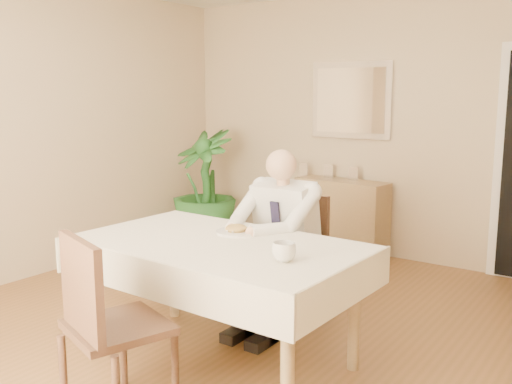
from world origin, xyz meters
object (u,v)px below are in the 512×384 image
Objects in this scene: coffee_mug at (284,252)px; sideboard at (341,217)px; chair_far at (295,249)px; dining_table at (218,255)px; chair_near at (104,318)px; seated_man at (273,232)px; potted_palm at (204,188)px.

sideboard is at bearing 110.56° from coffee_mug.
chair_far is 1.77m from sideboard.
chair_far reaches higher than dining_table.
coffee_mug is at bearing 70.10° from chair_near.
seated_man is 9.76× the size of coffee_mug.
chair_far is 0.72× the size of potted_palm.
sideboard is (-0.44, 3.42, -0.17)m from chair_near.
potted_palm is (-1.38, -0.51, 0.24)m from sideboard.
seated_man reaches higher than sideboard.
dining_table is 1.40× the size of potted_palm.
chair_near is (-0.04, -1.72, 0.04)m from chair_far.
chair_far is 1.72m from chair_near.
chair_near reaches higher than coffee_mug.
seated_man is at bearing 126.98° from coffee_mug.
chair_far is 1.17m from coffee_mug.
sideboard is at bearing 107.11° from chair_far.
seated_man reaches higher than chair_far.
seated_man reaches higher than dining_table.
chair_near is at bearing -77.27° from sideboard.
seated_man is at bearing 91.72° from dining_table.
dining_table is 1.84× the size of sideboard.
sideboard is 0.77× the size of potted_palm.
dining_table is 0.85m from chair_near.
potted_palm reaches higher than coffee_mug.
chair_far is 0.93× the size of chair_near.
seated_man is at bearing -38.43° from potted_palm.
dining_table is at bearing -48.04° from potted_palm.
chair_far is 0.72× the size of seated_man.
dining_table is 2.64m from sideboard.
dining_table is at bearing -90.00° from seated_man.
potted_palm is at bearing -154.41° from sideboard.
chair_far is (0.00, 0.88, -0.16)m from dining_table.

